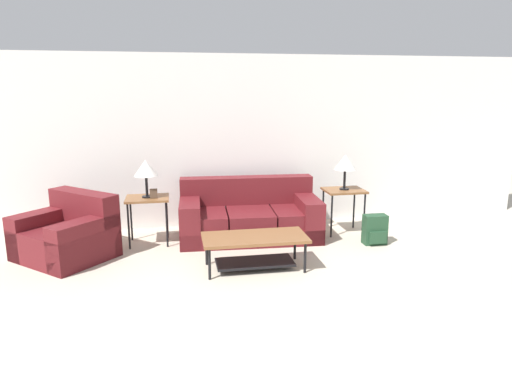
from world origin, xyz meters
name	(u,v)px	position (x,y,z in m)	size (l,w,h in m)	color
wall_back	(255,141)	(0.00, 4.72, 1.30)	(9.06, 0.06, 2.60)	white
couch	(249,217)	(-0.21, 4.03, 0.29)	(2.00, 1.08, 0.82)	maroon
armchair	(68,235)	(-2.59, 3.62, 0.29)	(1.39, 1.38, 0.80)	maroon
coffee_table	(255,245)	(-0.34, 2.81, 0.30)	(1.22, 0.57, 0.40)	brown
side_table_left	(148,202)	(-1.61, 3.98, 0.58)	(0.58, 0.47, 0.65)	brown
side_table_right	(344,194)	(1.20, 3.98, 0.58)	(0.58, 0.47, 0.65)	brown
table_lamp_left	(146,169)	(-1.61, 3.98, 1.05)	(0.31, 0.31, 0.51)	black
table_lamp_right	(345,163)	(1.20, 3.98, 1.05)	(0.31, 0.31, 0.51)	black
backpack	(375,230)	(1.44, 3.40, 0.20)	(0.31, 0.25, 0.41)	#23472D
picture_frame	(154,193)	(-1.52, 3.91, 0.72)	(0.10, 0.04, 0.13)	#4C3828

